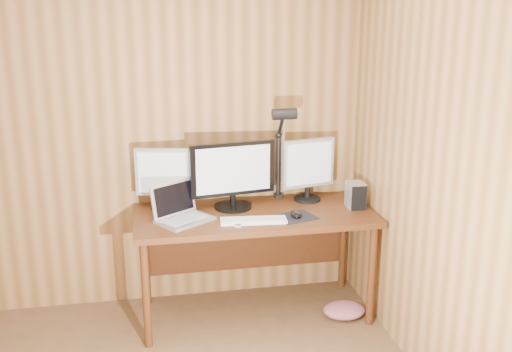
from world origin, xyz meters
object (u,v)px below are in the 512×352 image
object	(u,v)px
desk	(253,226)
desk_lamp	(282,140)
monitor_center	(233,174)
monitor_left	(163,177)
mouse	(296,214)
hard_drive	(356,195)
monitor_right	(308,168)
speaker	(354,191)
phone	(238,224)
keyboard	(254,220)
laptop	(180,211)

from	to	relation	value
desk	desk_lamp	size ratio (longest dim) A/B	2.22
monitor_center	monitor_left	world-z (taller)	monitor_center
monitor_left	mouse	size ratio (longest dim) A/B	3.75
desk	hard_drive	distance (m)	0.74
monitor_right	desk_lamp	bearing A→B (deg)	160.00
monitor_left	speaker	size ratio (longest dim) A/B	3.65
desk_lamp	phone	bearing A→B (deg)	-112.64
monitor_center	keyboard	size ratio (longest dim) A/B	1.35
monitor_center	phone	bearing A→B (deg)	-102.34
monitor_center	desk_lamp	distance (m)	0.42
hard_drive	desk	bearing A→B (deg)	175.27
keyboard	mouse	distance (m)	0.29
keyboard	hard_drive	xyz separation A→B (m)	(0.74, 0.15, 0.08)
keyboard	phone	distance (m)	0.12
monitor_right	hard_drive	distance (m)	0.39
keyboard	mouse	size ratio (longest dim) A/B	3.86
monitor_right	laptop	xyz separation A→B (m)	(-0.92, -0.24, -0.18)
desk	hard_drive	world-z (taller)	hard_drive
mouse	phone	distance (m)	0.40
monitor_left	phone	bearing A→B (deg)	-29.79
laptop	keyboard	bearing A→B (deg)	-50.56
monitor_left	keyboard	size ratio (longest dim) A/B	0.97
laptop	keyboard	world-z (taller)	laptop
mouse	desk_lamp	world-z (taller)	desk_lamp
laptop	desk_lamp	size ratio (longest dim) A/B	0.59
monitor_left	phone	distance (m)	0.65
monitor_left	mouse	bearing A→B (deg)	-9.01
mouse	hard_drive	xyz separation A→B (m)	(0.45, 0.12, 0.06)
monitor_center	phone	distance (m)	0.42
hard_drive	desk_lamp	bearing A→B (deg)	155.90
mouse	speaker	size ratio (longest dim) A/B	0.98
desk	monitor_center	xyz separation A→B (m)	(-0.13, 0.06, 0.36)
keyboard	hard_drive	bearing A→B (deg)	16.93
mouse	phone	size ratio (longest dim) A/B	1.21
mouse	phone	world-z (taller)	mouse
hard_drive	phone	bearing A→B (deg)	-164.27
desk_lamp	monitor_right	bearing A→B (deg)	11.34
monitor_right	speaker	bearing A→B (deg)	-19.04
monitor_left	phone	size ratio (longest dim) A/B	4.52
desk	phone	xyz separation A→B (m)	(-0.15, -0.29, 0.13)
monitor_center	monitor_right	bearing A→B (deg)	-2.07
mouse	hard_drive	bearing A→B (deg)	2.65
laptop	keyboard	xyz separation A→B (m)	(0.46, -0.13, -0.05)
desk	laptop	xyz separation A→B (m)	(-0.50, -0.12, 0.18)
monitor_center	phone	size ratio (longest dim) A/B	6.29
hard_drive	monitor_left	bearing A→B (deg)	173.27
desk	mouse	distance (m)	0.36
monitor_right	speaker	size ratio (longest dim) A/B	3.86
speaker	monitor_left	bearing A→B (deg)	178.34
keyboard	desk_lamp	size ratio (longest dim) A/B	0.60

